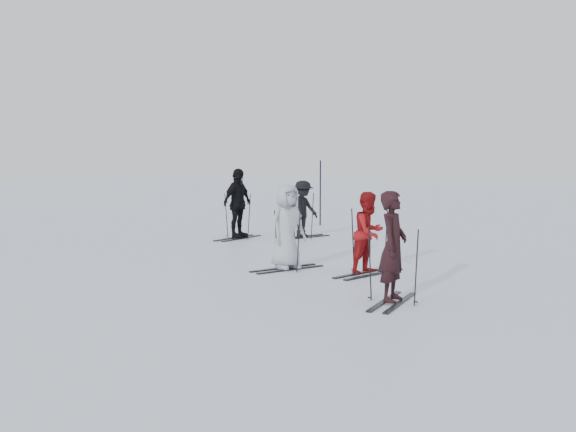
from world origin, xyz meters
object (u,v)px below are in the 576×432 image
at_px(skier_near_dark, 393,248).
at_px(skier_uphill_far, 303,210).
at_px(skier_grey, 287,228).
at_px(skier_red, 369,234).
at_px(skier_uphill_left, 238,204).
at_px(piste_marker, 320,193).

height_order(skier_near_dark, skier_uphill_far, skier_near_dark).
height_order(skier_near_dark, skier_grey, skier_near_dark).
bearing_deg(skier_grey, skier_red, -56.53).
distance_m(skier_near_dark, skier_uphill_left, 8.87).
relative_size(skier_red, skier_uphill_far, 0.98).
height_order(skier_near_dark, skier_uphill_left, skier_uphill_left).
xyz_separation_m(skier_grey, piste_marker, (-3.81, 8.28, 0.27)).
height_order(skier_uphill_far, piste_marker, piste_marker).
xyz_separation_m(skier_grey, skier_uphill_far, (-2.52, 4.90, -0.04)).
relative_size(skier_red, piste_marker, 0.71).
bearing_deg(skier_red, skier_uphill_far, 56.02).
relative_size(skier_grey, piste_marker, 0.76).
distance_m(skier_grey, piste_marker, 9.12).
height_order(skier_grey, skier_uphill_left, skier_uphill_left).
bearing_deg(skier_uphill_far, skier_red, -119.51).
height_order(skier_uphill_left, skier_uphill_far, skier_uphill_left).
bearing_deg(skier_near_dark, skier_red, 26.43).
height_order(skier_grey, piste_marker, piste_marker).
distance_m(skier_grey, skier_uphill_far, 5.51).
height_order(skier_near_dark, skier_red, skier_near_dark).
distance_m(skier_grey, skier_uphill_left, 5.43).
distance_m(skier_uphill_left, piste_marker, 4.57).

